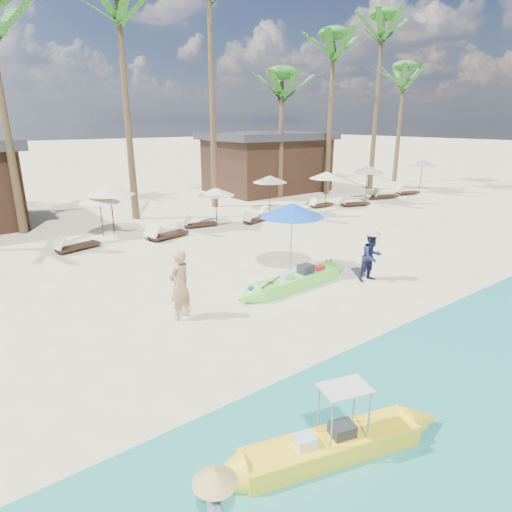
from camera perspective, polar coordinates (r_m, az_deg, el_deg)
ground at (r=11.66m, az=0.43°, el=-8.61°), size 240.00×240.00×0.00m
wet_sand_strip at (r=8.82m, az=21.77°, el=-19.60°), size 240.00×4.50×0.01m
green_canoe at (r=13.84m, az=5.35°, el=-3.30°), size 5.35×0.83×0.68m
yellow_canoe at (r=7.56m, az=9.96°, el=-23.66°), size 4.68×1.62×1.24m
tourist at (r=11.60m, az=-10.15°, el=-3.83°), size 0.82×0.67×1.93m
vendor_green at (r=14.69m, az=15.14°, el=-0.12°), size 0.88×0.73×1.66m
vendor_yellow at (r=6.11m, az=-5.34°, el=-30.36°), size 0.41×0.62×0.89m
blue_umbrella at (r=14.83m, az=4.78°, el=6.14°), size 2.28×2.28×2.45m
resort_parasol_5 at (r=20.89m, az=-20.17°, el=7.20°), size 1.89×1.89×1.94m
lounger_5_left at (r=19.16m, az=-23.00°, el=1.25°), size 1.93×1.01×0.63m
resort_parasol_6 at (r=21.07m, az=-18.89°, el=8.31°), size 2.24×2.24×2.31m
lounger_6_left at (r=19.85m, az=-11.88°, el=2.87°), size 2.06×1.05×0.67m
lounger_6_right at (r=19.94m, az=-12.62°, el=2.79°), size 1.72×0.72×0.57m
resort_parasol_7 at (r=21.61m, az=-5.40°, el=8.55°), size 1.90×1.90×1.96m
lounger_7_left at (r=21.78m, az=-7.67°, el=4.30°), size 1.74×0.83×0.57m
lounger_7_right at (r=22.57m, az=-0.21°, el=4.92°), size 1.71×0.94×0.56m
resort_parasol_8 at (r=25.26m, az=1.88°, el=10.22°), size 2.04×2.04×2.10m
lounger_8_left at (r=23.88m, az=2.38°, el=5.70°), size 2.02×1.02×0.66m
resort_parasol_9 at (r=26.83m, az=9.41°, el=10.60°), size 2.12×2.12×2.18m
lounger_9_left at (r=26.92m, az=8.56°, el=6.82°), size 1.67×0.56×0.56m
lounger_9_right at (r=27.69m, az=12.85°, el=6.93°), size 1.98×1.12×0.64m
resort_parasol_10 at (r=29.39m, az=14.69°, el=11.15°), size 2.27×2.27×2.34m
lounger_10_left at (r=30.94m, az=16.64°, el=7.73°), size 2.00×1.08×0.65m
lounger_10_right at (r=30.51m, az=15.73°, el=7.63°), size 1.76×0.94×0.57m
resort_parasol_11 at (r=35.79m, az=21.33°, el=11.55°), size 2.24×2.24×2.31m
lounger_11_left at (r=33.10m, az=19.42°, el=8.08°), size 1.99×0.94×0.65m
palm_4 at (r=24.27m, az=-17.73°, el=27.09°), size 2.08×2.08×11.70m
palm_5 at (r=27.16m, az=-6.22°, el=29.59°), size 2.08×2.08×13.60m
palm_6 at (r=29.88m, az=3.45°, el=21.26°), size 2.08×2.08×8.51m
palm_7 at (r=31.99m, az=10.21°, el=24.29°), size 2.08×2.08×11.08m
palm_8 at (r=35.28m, az=16.34°, el=25.19°), size 2.08×2.08×12.70m
palm_9 at (r=40.03m, az=19.07°, el=20.92°), size 2.08×2.08×9.82m
pavilion_east at (r=33.00m, az=1.47°, el=12.50°), size 8.80×6.60×4.30m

